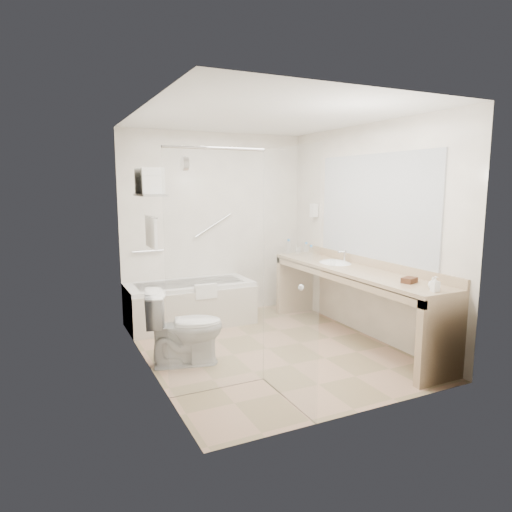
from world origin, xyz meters
name	(u,v)px	position (x,y,z in m)	size (l,w,h in m)	color
floor	(268,348)	(0.00, 0.00, 0.00)	(3.20, 3.20, 0.00)	tan
ceiling	(269,116)	(0.00, 0.00, 2.50)	(2.60, 3.20, 0.10)	silver
wall_back	(216,225)	(0.00, 1.60, 1.25)	(2.60, 0.10, 2.50)	white
wall_front	(364,259)	(0.00, -1.60, 1.25)	(2.60, 0.10, 2.50)	white
wall_left	(146,244)	(-1.30, 0.00, 1.25)	(0.10, 3.20, 2.50)	white
wall_right	(365,232)	(1.30, 0.00, 1.25)	(0.10, 3.20, 2.50)	white
bathtub	(190,303)	(-0.50, 1.24, 0.28)	(1.60, 0.73, 0.59)	white
grab_bar_short	(148,251)	(-0.95, 1.56, 0.95)	(0.03, 0.03, 0.40)	silver
grab_bar_long	(213,225)	(-0.05, 1.56, 1.25)	(0.03, 0.03, 0.60)	silver
shower_enclosure	(251,274)	(-0.63, -0.93, 1.07)	(0.96, 0.91, 2.11)	silver
towel_shelf	(150,190)	(-1.17, 0.35, 1.75)	(0.24, 0.55, 0.81)	silver
vanity_counter	(353,286)	(1.02, -0.15, 0.64)	(0.55, 2.70, 0.95)	tan
sink	(335,265)	(1.05, 0.25, 0.82)	(0.40, 0.52, 0.14)	white
faucet	(345,256)	(1.20, 0.25, 0.93)	(0.03, 0.03, 0.14)	silver
mirror	(374,207)	(1.29, -0.15, 1.55)	(0.02, 2.00, 1.20)	#B5BBC2
hairdryer_unit	(314,210)	(1.25, 1.05, 1.45)	(0.08, 0.10, 0.18)	white
toilet	(185,328)	(-0.95, -0.02, 0.38)	(0.43, 0.78, 0.76)	white
amenity_basket	(409,280)	(1.04, -1.02, 0.88)	(0.16, 0.11, 0.05)	#4E2C1B
soap_bottle_a	(435,288)	(0.97, -1.40, 0.88)	(0.06, 0.14, 0.06)	white
soap_bottle_b	(433,284)	(1.05, -1.30, 0.89)	(0.09, 0.11, 0.09)	white
water_bottle_left	(311,253)	(0.89, 0.54, 0.94)	(0.06, 0.06, 0.20)	silver
water_bottle_mid	(306,250)	(1.02, 0.86, 0.94)	(0.06, 0.06, 0.19)	silver
water_bottle_right	(289,247)	(0.88, 1.10, 0.95)	(0.06, 0.06, 0.21)	silver
drinking_glass_near	(298,251)	(0.97, 1.00, 0.90)	(0.08, 0.08, 0.10)	silver
drinking_glass_far	(333,263)	(0.88, 0.06, 0.89)	(0.07, 0.07, 0.08)	silver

